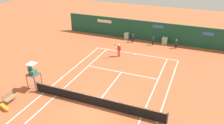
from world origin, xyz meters
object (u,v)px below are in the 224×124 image
(player_on_baseline, at_px, (119,49))
(ball_kid_left_post, at_px, (153,40))
(ball_kid_right_post, at_px, (133,37))
(ball_kid_centre_post, at_px, (176,43))
(tennis_ball_by_sideline, at_px, (170,67))
(tennis_ball_mid_court, at_px, (142,79))
(umpire_chair, at_px, (33,73))
(player_bench, at_px, (9,97))
(equipment_bag, at_px, (5,108))

(player_on_baseline, distance_m, ball_kid_left_post, 6.15)
(ball_kid_right_post, distance_m, ball_kid_centre_post, 6.04)
(tennis_ball_by_sideline, bearing_deg, ball_kid_right_post, 136.59)
(player_on_baseline, distance_m, tennis_ball_mid_court, 6.22)
(umpire_chair, relative_size, ball_kid_right_post, 2.14)
(player_bench, distance_m, tennis_ball_by_sideline, 16.73)
(ball_kid_left_post, relative_size, ball_kid_centre_post, 1.00)
(ball_kid_centre_post, distance_m, tennis_ball_by_sideline, 6.04)
(ball_kid_left_post, bearing_deg, tennis_ball_by_sideline, 113.94)
(equipment_bag, xyz_separation_m, player_on_baseline, (4.99, 13.43, 0.81))
(player_on_baseline, bearing_deg, tennis_ball_mid_court, 136.70)
(ball_kid_right_post, height_order, ball_kid_left_post, ball_kid_left_post)
(equipment_bag, xyz_separation_m, ball_kid_left_post, (8.03, 18.76, 0.56))
(equipment_bag, distance_m, player_on_baseline, 14.35)
(ball_kid_right_post, bearing_deg, player_bench, 75.81)
(equipment_bag, xyz_separation_m, tennis_ball_mid_court, (9.23, 8.99, -0.13))
(ball_kid_right_post, xyz_separation_m, tennis_ball_by_sideline, (6.34, -6.00, -0.69))
(equipment_bag, bearing_deg, tennis_ball_mid_court, 44.22)
(equipment_bag, height_order, ball_kid_left_post, ball_kid_left_post)
(equipment_bag, height_order, player_on_baseline, player_on_baseline)
(equipment_bag, height_order, ball_kid_right_post, ball_kid_right_post)
(player_on_baseline, bearing_deg, player_bench, 69.57)
(player_bench, xyz_separation_m, ball_kid_centre_post, (11.57, 17.78, 0.22))
(ball_kid_right_post, relative_size, tennis_ball_mid_court, 18.40)
(ball_kid_right_post, bearing_deg, ball_kid_centre_post, -176.93)
(ball_kid_left_post, bearing_deg, umpire_chair, 57.17)
(ball_kid_right_post, xyz_separation_m, ball_kid_centre_post, (6.04, 0.00, 0.00))
(equipment_bag, height_order, tennis_ball_by_sideline, equipment_bag)
(umpire_chair, bearing_deg, ball_kid_left_post, 152.97)
(player_bench, height_order, ball_kid_right_post, ball_kid_right_post)
(ball_kid_left_post, height_order, tennis_ball_by_sideline, ball_kid_left_post)
(ball_kid_centre_post, relative_size, tennis_ball_by_sideline, 18.52)
(equipment_bag, xyz_separation_m, tennis_ball_by_sideline, (11.46, 12.77, -0.13))
(player_bench, xyz_separation_m, tennis_ball_by_sideline, (11.87, 11.79, -0.47))
(umpire_chair, distance_m, player_on_baseline, 10.99)
(umpire_chair, bearing_deg, tennis_ball_by_sideline, 129.50)
(ball_kid_left_post, bearing_deg, tennis_ball_mid_court, 91.20)
(equipment_bag, relative_size, tennis_ball_mid_court, 16.13)
(player_on_baseline, bearing_deg, tennis_ball_by_sideline, 177.14)
(player_bench, height_order, tennis_ball_mid_court, player_bench)
(umpire_chair, xyz_separation_m, tennis_ball_by_sideline, (11.19, 9.23, -1.68))
(ball_kid_right_post, height_order, ball_kid_centre_post, ball_kid_centre_post)
(equipment_bag, relative_size, player_on_baseline, 0.60)
(player_bench, distance_m, tennis_ball_mid_court, 12.54)
(umpire_chair, height_order, tennis_ball_mid_court, umpire_chair)
(umpire_chair, relative_size, equipment_bag, 2.44)
(umpire_chair, xyz_separation_m, ball_kid_left_post, (7.77, 15.23, -0.99))
(equipment_bag, bearing_deg, player_bench, 112.54)
(player_on_baseline, height_order, ball_kid_left_post, player_on_baseline)
(player_on_baseline, relative_size, tennis_ball_mid_court, 27.07)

